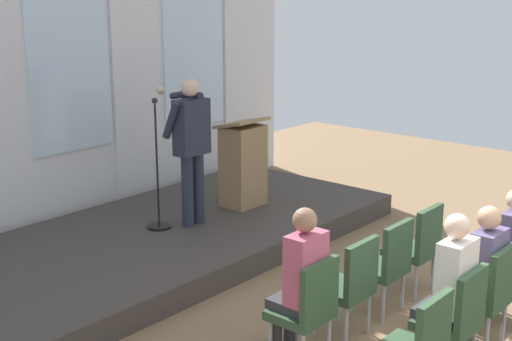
{
  "coord_description": "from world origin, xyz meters",
  "views": [
    {
      "loc": [
        -5.25,
        -1.6,
        3.08
      ],
      "look_at": [
        0.13,
        3.0,
        1.21
      ],
      "focal_mm": 49.89,
      "sensor_mm": 36.0,
      "label": 1
    }
  ],
  "objects": [
    {
      "name": "lectern",
      "position": [
        1.39,
        4.3,
        0.83
      ],
      "size": [
        0.6,
        0.48,
        1.16
      ],
      "color": "#93724C",
      "rests_on": "stage_platform"
    },
    {
      "name": "chair_r1_c1",
      "position": [
        -0.31,
        0.54,
        0.53
      ],
      "size": [
        0.46,
        0.44,
        0.94
      ],
      "color": "#99999E",
      "rests_on": "ground"
    },
    {
      "name": "audience_r1_c1",
      "position": [
        -0.31,
        0.62,
        0.76
      ],
      "size": [
        0.36,
        0.39,
        1.37
      ],
      "color": "#2D2D33",
      "rests_on": "ground"
    },
    {
      "name": "stage_platform",
      "position": [
        0.0,
        4.39,
        0.14
      ],
      "size": [
        6.1,
        2.67,
        0.27
      ],
      "primitive_type": "cube",
      "color": "#3F3833",
      "rests_on": "ground"
    },
    {
      "name": "audience_r0_c0",
      "position": [
        -0.93,
        1.62,
        0.75
      ],
      "size": [
        0.36,
        0.39,
        1.36
      ],
      "color": "#2D2D33",
      "rests_on": "ground"
    },
    {
      "name": "rear_partition",
      "position": [
        0.04,
        6.01,
        2.25
      ],
      "size": [
        8.13,
        0.14,
        4.53
      ],
      "color": "silver",
      "rests_on": "ground"
    },
    {
      "name": "mic_stand",
      "position": [
        0.06,
        4.46,
        0.61
      ],
      "size": [
        0.28,
        0.28,
        1.56
      ],
      "color": "black",
      "rests_on": "stage_platform"
    },
    {
      "name": "chair_r0_c2",
      "position": [
        0.31,
        1.54,
        0.53
      ],
      "size": [
        0.46,
        0.44,
        0.94
      ],
      "color": "#99999E",
      "rests_on": "ground"
    },
    {
      "name": "chair_r0_c1",
      "position": [
        -0.31,
        1.54,
        0.53
      ],
      "size": [
        0.46,
        0.44,
        0.94
      ],
      "color": "#99999E",
      "rests_on": "ground"
    },
    {
      "name": "audience_r1_c3",
      "position": [
        0.93,
        0.62,
        0.72
      ],
      "size": [
        0.36,
        0.39,
        1.3
      ],
      "color": "#2D2D33",
      "rests_on": "ground"
    },
    {
      "name": "chair_r0_c0",
      "position": [
        -0.93,
        1.54,
        0.53
      ],
      "size": [
        0.46,
        0.44,
        0.94
      ],
      "color": "#99999E",
      "rests_on": "ground"
    },
    {
      "name": "audience_r1_c2",
      "position": [
        0.31,
        0.62,
        0.71
      ],
      "size": [
        0.36,
        0.39,
        1.28
      ],
      "color": "#2D2D33",
      "rests_on": "ground"
    },
    {
      "name": "chair_r0_c3",
      "position": [
        0.93,
        1.54,
        0.53
      ],
      "size": [
        0.46,
        0.44,
        0.94
      ],
      "color": "#99999E",
      "rests_on": "ground"
    },
    {
      "name": "chair_r1_c2",
      "position": [
        0.31,
        0.54,
        0.53
      ],
      "size": [
        0.46,
        0.44,
        0.94
      ],
      "color": "#99999E",
      "rests_on": "ground"
    },
    {
      "name": "speaker",
      "position": [
        0.42,
        4.26,
        1.3
      ],
      "size": [
        0.51,
        0.69,
        1.76
      ],
      "color": "#232838",
      "rests_on": "stage_platform"
    }
  ]
}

